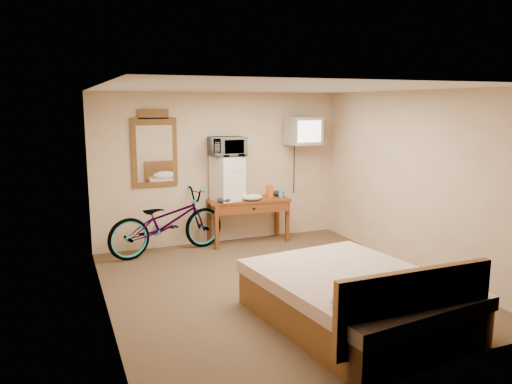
% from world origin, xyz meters
% --- Properties ---
extents(room, '(4.60, 4.64, 2.50)m').
position_xyz_m(room, '(-0.00, 0.00, 1.25)').
color(room, '#513928').
rests_on(room, ground).
extents(desk, '(1.39, 0.65, 0.75)m').
position_xyz_m(desk, '(0.40, 2.00, 0.63)').
color(desk, brown).
rests_on(desk, floor).
extents(mini_fridge, '(0.54, 0.53, 0.72)m').
position_xyz_m(mini_fridge, '(0.05, 2.06, 1.11)').
color(mini_fridge, white).
rests_on(mini_fridge, desk).
extents(microwave, '(0.57, 0.39, 0.31)m').
position_xyz_m(microwave, '(0.05, 2.06, 1.63)').
color(microwave, white).
rests_on(microwave, mini_fridge).
extents(snack_bag, '(0.11, 0.08, 0.21)m').
position_xyz_m(snack_bag, '(0.77, 1.99, 0.86)').
color(snack_bag, '#F05715').
rests_on(snack_bag, desk).
extents(blue_cup, '(0.07, 0.07, 0.13)m').
position_xyz_m(blue_cup, '(0.96, 1.95, 0.81)').
color(blue_cup, '#42A9E1').
rests_on(blue_cup, desk).
extents(cloth_cream, '(0.34, 0.26, 0.11)m').
position_xyz_m(cloth_cream, '(0.41, 1.88, 0.80)').
color(cloth_cream, white).
rests_on(cloth_cream, desk).
extents(cloth_dark_a, '(0.23, 0.17, 0.09)m').
position_xyz_m(cloth_dark_a, '(-0.08, 1.88, 0.79)').
color(cloth_dark_a, black).
rests_on(cloth_dark_a, desk).
extents(cloth_dark_b, '(0.22, 0.18, 0.10)m').
position_xyz_m(cloth_dark_b, '(0.97, 2.09, 0.80)').
color(cloth_dark_b, black).
rests_on(cloth_dark_b, desk).
extents(crt_television, '(0.56, 0.62, 0.47)m').
position_xyz_m(crt_television, '(1.40, 2.02, 1.86)').
color(crt_television, black).
rests_on(crt_television, room).
extents(wall_mirror, '(0.71, 0.04, 1.21)m').
position_xyz_m(wall_mirror, '(-1.09, 2.27, 1.60)').
color(wall_mirror, brown).
rests_on(wall_mirror, room).
extents(bicycle, '(2.01, 1.06, 1.00)m').
position_xyz_m(bicycle, '(-0.99, 1.95, 0.50)').
color(bicycle, black).
rests_on(bicycle, floor).
extents(bed, '(1.92, 2.39, 0.90)m').
position_xyz_m(bed, '(0.31, -1.37, 0.29)').
color(bed, brown).
rests_on(bed, floor).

